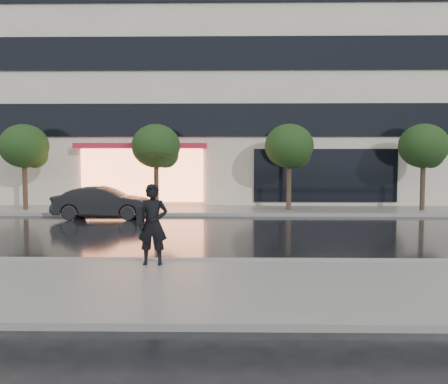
{
  "coord_description": "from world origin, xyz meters",
  "views": [
    {
      "loc": [
        0.46,
        -12.5,
        2.52
      ],
      "look_at": [
        0.19,
        3.26,
        1.4
      ],
      "focal_mm": 40.0,
      "sensor_mm": 36.0,
      "label": 1
    }
  ],
  "objects": [
    {
      "name": "tree_far_west",
      "position": [
        -8.94,
        10.03,
        2.92
      ],
      "size": [
        2.2,
        2.2,
        3.99
      ],
      "color": "#33261C",
      "rests_on": "ground"
    },
    {
      "name": "tree_far_east",
      "position": [
        9.06,
        10.03,
        2.92
      ],
      "size": [
        2.2,
        2.2,
        3.99
      ],
      "color": "#33261C",
      "rests_on": "ground"
    },
    {
      "name": "curb_near",
      "position": [
        0.0,
        -1.0,
        0.07
      ],
      "size": [
        60.0,
        0.25,
        0.14
      ],
      "primitive_type": "cube",
      "color": "gray",
      "rests_on": "ground"
    },
    {
      "name": "tree_mid_west",
      "position": [
        -2.94,
        10.03,
        2.92
      ],
      "size": [
        2.2,
        2.2,
        3.99
      ],
      "color": "#33261C",
      "rests_on": "ground"
    },
    {
      "name": "parked_car",
      "position": [
        -4.8,
        7.59,
        0.65
      ],
      "size": [
        3.99,
        1.44,
        1.31
      ],
      "primitive_type": "imported",
      "rotation": [
        0.0,
        0.0,
        1.56
      ],
      "color": "black",
      "rests_on": "ground"
    },
    {
      "name": "curb_far",
      "position": [
        0.0,
        8.5,
        0.07
      ],
      "size": [
        60.0,
        0.25,
        0.14
      ],
      "primitive_type": "cube",
      "color": "gray",
      "rests_on": "ground"
    },
    {
      "name": "office_building",
      "position": [
        -0.0,
        17.97,
        9.0
      ],
      "size": [
        30.0,
        12.76,
        18.0
      ],
      "color": "beige",
      "rests_on": "ground"
    },
    {
      "name": "sidewalk_near",
      "position": [
        0.0,
        -3.25,
        0.06
      ],
      "size": [
        60.0,
        4.5,
        0.12
      ],
      "primitive_type": "cube",
      "color": "slate",
      "rests_on": "ground"
    },
    {
      "name": "pedestrian_with_umbrella",
      "position": [
        -1.27,
        -1.55,
        1.79
      ],
      "size": [
        1.01,
        1.03,
        2.55
      ],
      "rotation": [
        0.0,
        0.0,
        -0.0
      ],
      "color": "black",
      "rests_on": "sidewalk_near"
    },
    {
      "name": "ground",
      "position": [
        0.0,
        0.0,
        0.0
      ],
      "size": [
        120.0,
        120.0,
        0.0
      ],
      "primitive_type": "plane",
      "color": "black",
      "rests_on": "ground"
    },
    {
      "name": "tree_mid_east",
      "position": [
        3.06,
        10.03,
        2.92
      ],
      "size": [
        2.2,
        2.2,
        3.99
      ],
      "color": "#33261C",
      "rests_on": "ground"
    },
    {
      "name": "sidewalk_far",
      "position": [
        0.0,
        10.25,
        0.06
      ],
      "size": [
        60.0,
        3.5,
        0.12
      ],
      "primitive_type": "cube",
      "color": "slate",
      "rests_on": "ground"
    }
  ]
}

